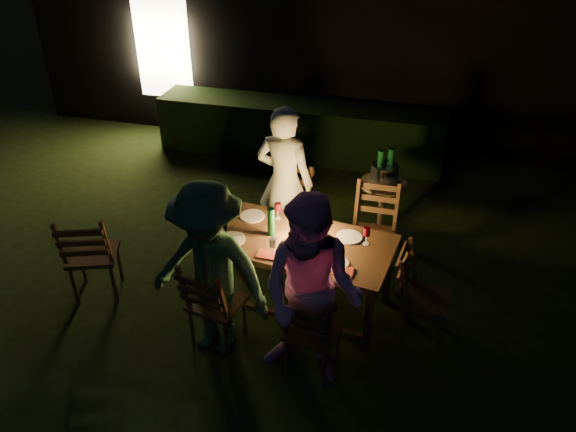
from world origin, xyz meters
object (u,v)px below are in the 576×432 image
(side_table, at_px, (383,189))
(ice_bucket, at_px, (384,173))
(chair_near_right, at_px, (312,345))
(chair_spare, at_px, (95,269))
(chair_far_right, at_px, (371,248))
(bottle_table, at_px, (271,222))
(person_house_side, at_px, (285,182))
(person_opp_left, at_px, (210,272))
(person_opp_right, at_px, (311,295))
(bottle_bucket_a, at_px, (380,171))
(lantern, at_px, (303,224))
(chair_near_left, at_px, (217,317))
(chair_end, at_px, (422,311))
(chair_far_left, at_px, (283,227))
(bottle_bucket_b, at_px, (390,168))
(dining_table, at_px, (296,246))

(side_table, distance_m, ice_bucket, 0.19)
(chair_near_right, xyz_separation_m, chair_spare, (-2.30, 0.44, 0.03))
(chair_far_right, relative_size, bottle_table, 3.62)
(chair_spare, distance_m, ice_bucket, 3.21)
(person_house_side, distance_m, person_opp_left, 1.64)
(chair_near_right, xyz_separation_m, chair_far_right, (0.29, 1.52, 0.02))
(chair_near_right, xyz_separation_m, ice_bucket, (0.30, 2.25, 0.53))
(person_opp_right, bearing_deg, bottle_bucket_a, 90.70)
(lantern, bearing_deg, person_opp_left, -126.99)
(chair_spare, bearing_deg, person_opp_left, -35.51)
(chair_near_left, xyz_separation_m, chair_far_right, (1.18, 1.41, 0.02))
(chair_end, relative_size, ice_bucket, 3.15)
(side_table, bearing_deg, lantern, -113.18)
(lantern, distance_m, ice_bucket, 1.51)
(person_opp_right, height_order, ice_bucket, person_opp_right)
(chair_far_left, xyz_separation_m, chair_spare, (-1.60, -1.20, -0.00))
(lantern, bearing_deg, chair_near_right, -71.11)
(bottle_bucket_a, bearing_deg, lantern, -111.99)
(chair_end, height_order, chair_spare, chair_spare)
(chair_far_right, distance_m, person_house_side, 1.14)
(chair_far_left, height_order, chair_far_right, chair_far_left)
(person_house_side, bearing_deg, chair_far_left, 93.01)
(ice_bucket, xyz_separation_m, bottle_bucket_a, (-0.05, -0.04, 0.05))
(chair_end, height_order, lantern, lantern)
(side_table, xyz_separation_m, ice_bucket, (0.00, 0.00, 0.19))
(person_opp_right, xyz_separation_m, bottle_bucket_b, (0.35, 2.34, 0.00))
(bottle_bucket_a, bearing_deg, ice_bucket, 38.66)
(person_opp_left, bearing_deg, bottle_bucket_b, 67.85)
(lantern, bearing_deg, person_opp_right, -72.41)
(chair_near_left, xyz_separation_m, ice_bucket, (1.19, 2.13, 0.53))
(bottle_bucket_b, bearing_deg, bottle_table, -123.39)
(ice_bucket, bearing_deg, chair_far_left, -148.71)
(chair_near_left, height_order, chair_far_left, chair_far_left)
(chair_end, distance_m, side_table, 1.71)
(chair_end, relative_size, person_house_side, 0.55)
(chair_spare, bearing_deg, bottle_bucket_b, 14.41)
(person_house_side, bearing_deg, person_opp_right, 118.76)
(side_table, bearing_deg, chair_far_left, -148.71)
(chair_end, distance_m, bottle_bucket_a, 1.76)
(chair_far_right, distance_m, side_table, 0.79)
(person_house_side, distance_m, person_opp_right, 1.87)
(chair_end, bearing_deg, bottle_table, -90.37)
(chair_far_left, height_order, ice_bucket, chair_far_left)
(dining_table, distance_m, bottle_bucket_b, 1.64)
(dining_table, bearing_deg, side_table, 72.66)
(chair_far_left, xyz_separation_m, bottle_table, (0.10, -0.79, 0.57))
(person_opp_left, height_order, side_table, person_opp_left)
(person_opp_left, bearing_deg, chair_far_right, 57.91)
(chair_far_left, distance_m, chair_spare, 2.00)
(chair_spare, height_order, lantern, lantern)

